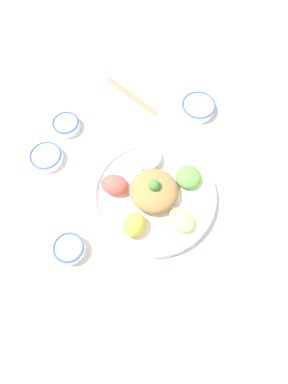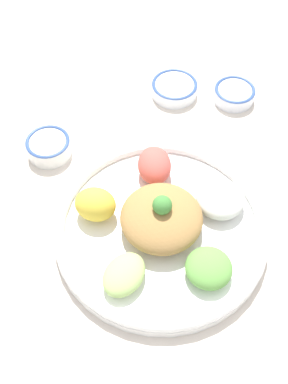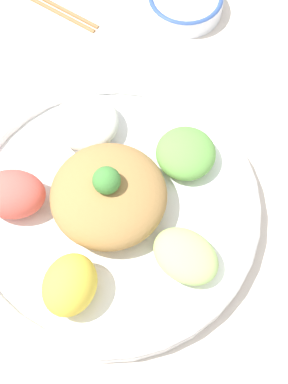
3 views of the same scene
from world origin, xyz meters
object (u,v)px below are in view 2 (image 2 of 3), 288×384
salad_platter (161,224)px  sauce_bowl_dark (49,146)px  sauce_bowl_red (234,93)px  rice_bowl_blue (174,88)px

salad_platter → sauce_bowl_dark: bearing=-111.7°
salad_platter → sauce_bowl_red: (-0.38, 0.06, -0.01)m
salad_platter → sauce_bowl_dark: size_ratio=4.28×
rice_bowl_blue → sauce_bowl_red: bearing=100.5°
salad_platter → rice_bowl_blue: 0.36m
rice_bowl_blue → sauce_bowl_dark: bearing=-37.9°
sauce_bowl_red → rice_bowl_blue: 0.13m
sauce_bowl_dark → rice_bowl_blue: bearing=142.1°
salad_platter → sauce_bowl_red: 0.39m
sauce_bowl_red → rice_bowl_blue: same height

